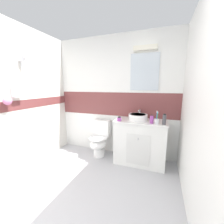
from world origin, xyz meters
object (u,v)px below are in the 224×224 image
(toothbrush_cup, at_px, (157,121))
(shampoo_bottle_tall, at_px, (164,119))
(sink_basin, at_px, (138,117))
(toilet, at_px, (100,139))
(soap_dispenser, at_px, (152,120))
(hair_gel_jar, at_px, (119,119))

(toothbrush_cup, relative_size, shampoo_bottle_tall, 1.25)
(sink_basin, relative_size, toilet, 0.51)
(toothbrush_cup, relative_size, soap_dispenser, 1.34)
(soap_dispenser, bearing_deg, sink_basin, 147.68)
(shampoo_bottle_tall, bearing_deg, sink_basin, 159.75)
(toilet, bearing_deg, shampoo_bottle_tall, -7.15)
(toilet, bearing_deg, sink_basin, 0.92)
(sink_basin, xyz_separation_m, hair_gel_jar, (-0.31, -0.19, -0.02))
(sink_basin, relative_size, soap_dispenser, 2.34)
(toilet, xyz_separation_m, soap_dispenser, (1.06, -0.15, 0.56))
(toothbrush_cup, distance_m, shampoo_bottle_tall, 0.12)
(hair_gel_jar, bearing_deg, toilet, 160.39)
(hair_gel_jar, bearing_deg, toothbrush_cup, 1.43)
(sink_basin, distance_m, hair_gel_jar, 0.36)
(toothbrush_cup, bearing_deg, hair_gel_jar, -178.57)
(toothbrush_cup, bearing_deg, soap_dispenser, 177.22)
(sink_basin, height_order, shampoo_bottle_tall, shampoo_bottle_tall)
(sink_basin, xyz_separation_m, shampoo_bottle_tall, (0.46, -0.17, 0.03))
(toothbrush_cup, bearing_deg, sink_basin, 153.81)
(hair_gel_jar, bearing_deg, shampoo_bottle_tall, 1.12)
(toilet, xyz_separation_m, shampoo_bottle_tall, (1.26, -0.16, 0.58))
(sink_basin, xyz_separation_m, soap_dispenser, (0.26, -0.17, 0.01))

